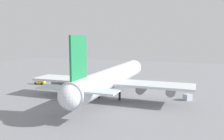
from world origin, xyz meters
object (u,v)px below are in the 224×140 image
object	(u,v)px
cargo_container_fore	(188,97)
safety_cone_nose	(127,81)
baggage_tug	(40,82)
cargo_airplane	(112,78)

from	to	relation	value
cargo_container_fore	safety_cone_nose	size ratio (longest dim) A/B	4.03
baggage_tug	safety_cone_nose	distance (m)	38.33
cargo_airplane	baggage_tug	size ratio (longest dim) A/B	12.39
baggage_tug	cargo_container_fore	size ratio (longest dim) A/B	1.59
cargo_airplane	safety_cone_nose	xyz separation A→B (m)	(27.73, 2.78, -6.27)
cargo_airplane	cargo_container_fore	bearing A→B (deg)	-78.32
baggage_tug	cargo_container_fore	world-z (taller)	baggage_tug
cargo_container_fore	safety_cone_nose	bearing A→B (deg)	49.80
cargo_airplane	baggage_tug	xyz separation A→B (m)	(10.44, 36.98, -5.54)
safety_cone_nose	cargo_airplane	bearing A→B (deg)	-174.27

